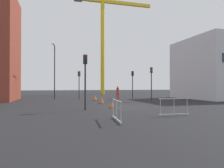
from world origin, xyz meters
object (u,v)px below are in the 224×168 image
(traffic_light_corner, at_px, (151,78))
(streetlamp_tall, at_px, (54,67))
(traffic_cone_on_verge, at_px, (95,98))
(traffic_light_crosswalk, at_px, (79,80))
(traffic_light_median, at_px, (133,80))
(traffic_cone_orange, at_px, (102,100))
(construction_crane, at_px, (105,30))
(traffic_light_island, at_px, (85,73))
(traffic_cone_by_barrier, at_px, (112,105))
(pedestrian_walking, at_px, (118,92))

(traffic_light_corner, bearing_deg, streetlamp_tall, 148.96)
(traffic_cone_on_verge, bearing_deg, traffic_light_crosswalk, 127.98)
(streetlamp_tall, xyz_separation_m, traffic_light_median, (11.25, -1.66, -1.81))
(traffic_cone_on_verge, bearing_deg, streetlamp_tall, 141.57)
(traffic_light_median, bearing_deg, traffic_cone_orange, -131.06)
(traffic_light_corner, distance_m, traffic_light_crosswalk, 9.90)
(traffic_light_crosswalk, distance_m, traffic_cone_on_verge, 3.75)
(construction_crane, bearing_deg, traffic_light_corner, -89.07)
(streetlamp_tall, relative_size, traffic_cone_on_verge, 12.10)
(streetlamp_tall, xyz_separation_m, traffic_cone_orange, (4.91, -8.95, -4.25))
(traffic_light_island, height_order, traffic_cone_by_barrier, traffic_light_island)
(traffic_light_island, relative_size, traffic_light_crosswalk, 1.08)
(streetlamp_tall, bearing_deg, traffic_cone_on_verge, -38.43)
(traffic_light_corner, height_order, pedestrian_walking, traffic_light_corner)
(construction_crane, distance_m, traffic_cone_by_barrier, 34.42)
(construction_crane, xyz_separation_m, pedestrian_walking, (-3.38, -21.49, -14.04))
(traffic_light_crosswalk, bearing_deg, traffic_light_corner, -32.29)
(traffic_light_median, bearing_deg, traffic_light_crosswalk, -179.45)
(traffic_light_corner, distance_m, traffic_cone_by_barrier, 10.06)
(streetlamp_tall, height_order, traffic_light_crosswalk, streetlamp_tall)
(construction_crane, distance_m, traffic_light_crosswalk, 23.52)
(traffic_cone_orange, bearing_deg, traffic_light_median, 48.94)
(streetlamp_tall, bearing_deg, traffic_light_median, -8.40)
(construction_crane, xyz_separation_m, traffic_light_corner, (0.38, -23.55, -12.31))
(streetlamp_tall, xyz_separation_m, traffic_cone_by_barrier, (4.70, -13.81, -4.32))
(traffic_light_corner, xyz_separation_m, traffic_light_median, (-0.42, 5.36, -0.06))
(pedestrian_walking, bearing_deg, construction_crane, 81.05)
(traffic_light_crosswalk, bearing_deg, traffic_light_median, 0.55)
(traffic_light_corner, height_order, traffic_cone_by_barrier, traffic_light_corner)
(streetlamp_tall, bearing_deg, traffic_cone_by_barrier, -71.20)
(traffic_light_crosswalk, xyz_separation_m, traffic_cone_on_verge, (1.82, -2.33, -2.31))
(construction_crane, bearing_deg, traffic_cone_on_verge, -106.67)
(construction_crane, distance_m, traffic_cone_orange, 30.14)
(traffic_light_corner, distance_m, pedestrian_walking, 4.63)
(traffic_light_corner, bearing_deg, traffic_light_median, 94.46)
(traffic_cone_orange, bearing_deg, construction_crane, 75.93)
(construction_crane, distance_m, traffic_cone_on_verge, 26.09)
(traffic_light_median, relative_size, pedestrian_walking, 2.25)
(construction_crane, bearing_deg, traffic_cone_by_barrier, -102.26)
(traffic_light_corner, height_order, traffic_cone_orange, traffic_light_corner)
(traffic_cone_orange, bearing_deg, pedestrian_walking, 53.02)
(traffic_light_island, distance_m, pedestrian_walking, 11.46)
(traffic_cone_orange, bearing_deg, traffic_light_island, -113.80)
(traffic_light_median, distance_m, traffic_cone_orange, 9.97)
(construction_crane, distance_m, pedestrian_walking, 25.89)
(traffic_light_median, bearing_deg, construction_crane, 89.89)
(traffic_light_corner, relative_size, traffic_light_crosswalk, 1.07)
(traffic_light_island, distance_m, traffic_cone_by_barrier, 3.65)
(traffic_light_corner, xyz_separation_m, pedestrian_walking, (-3.77, 2.06, -1.73))
(construction_crane, height_order, traffic_cone_on_verge, construction_crane)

